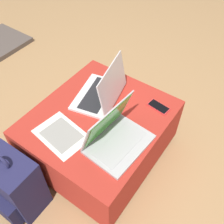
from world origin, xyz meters
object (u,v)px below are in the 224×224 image
object	(u,v)px
cell_phone	(159,107)
paper_sheet	(61,135)
laptop_near	(115,136)
laptop_far	(103,92)
backpack	(14,186)

from	to	relation	value
cell_phone	paper_sheet	size ratio (longest dim) A/B	0.44
laptop_near	laptop_far	world-z (taller)	laptop_far
laptop_near	cell_phone	xyz separation A→B (m)	(0.37, -0.07, -0.05)
laptop_far	paper_sheet	world-z (taller)	laptop_far
laptop_near	cell_phone	distance (m)	0.38
cell_phone	paper_sheet	world-z (taller)	cell_phone
laptop_far	backpack	xyz separation A→B (m)	(-0.71, 0.11, -0.24)
paper_sheet	laptop_far	bearing A→B (deg)	5.64
cell_phone	paper_sheet	bearing A→B (deg)	152.74
cell_phone	backpack	distance (m)	0.96
cell_phone	laptop_far	bearing A→B (deg)	119.03
laptop_far	cell_phone	xyz separation A→B (m)	(0.13, -0.33, -0.05)
laptop_far	cell_phone	distance (m)	0.36
backpack	paper_sheet	size ratio (longest dim) A/B	1.49
laptop_near	cell_phone	size ratio (longest dim) A/B	2.57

